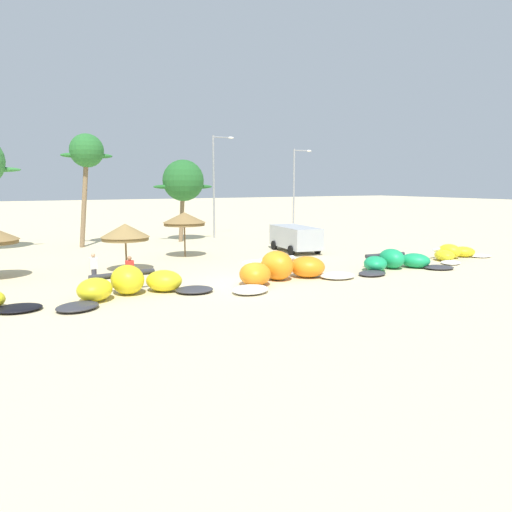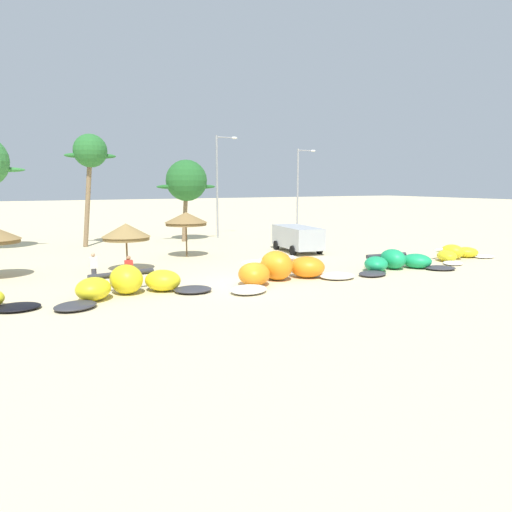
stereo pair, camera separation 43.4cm
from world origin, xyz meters
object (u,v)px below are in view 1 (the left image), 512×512
at_px(palm_left_of_gap, 87,153).
at_px(beach_umbrella_near_palms, 184,219).
at_px(lamppost_east_center, 296,185).
at_px(kite_left, 131,284).
at_px(kite_left_of_center, 282,270).
at_px(kite_right_of_center, 454,253).
at_px(parked_van, 295,237).
at_px(person_near_kites, 130,273).
at_px(palm_center_left, 183,181).
at_px(person_by_umbrellas, 94,269).
at_px(beach_umbrella_middle, 125,232).
at_px(kite_center, 395,262).
at_px(lamppost_west_center, 216,181).

bearing_deg(palm_left_of_gap, beach_umbrella_near_palms, -61.56).
bearing_deg(lamppost_east_center, kite_left, -137.37).
height_order(kite_left_of_center, kite_right_of_center, kite_left_of_center).
distance_m(kite_left_of_center, lamppost_east_center, 24.94).
bearing_deg(parked_van, person_near_kites, -152.52).
bearing_deg(palm_center_left, beach_umbrella_near_palms, -109.63).
distance_m(person_near_kites, person_by_umbrellas, 2.18).
bearing_deg(palm_left_of_gap, palm_center_left, -1.20).
distance_m(beach_umbrella_middle, lamppost_east_center, 24.68).
height_order(kite_right_of_center, beach_umbrella_middle, beach_umbrella_middle).
relative_size(kite_center, person_by_umbrellas, 4.15).
bearing_deg(palm_left_of_gap, lamppost_west_center, 5.08).
bearing_deg(beach_umbrella_near_palms, person_by_umbrellas, -136.56).
xyz_separation_m(kite_left, beach_umbrella_near_palms, (5.93, 9.45, 2.08)).
bearing_deg(palm_center_left, person_near_kites, -117.37).
distance_m(person_by_umbrellas, lamppost_east_center, 28.50).
xyz_separation_m(kite_center, kite_right_of_center, (6.21, 1.02, -0.08)).
height_order(kite_center, person_by_umbrellas, person_by_umbrellas).
relative_size(kite_left_of_center, parked_van, 1.54).
height_order(beach_umbrella_middle, palm_center_left, palm_center_left).
xyz_separation_m(palm_left_of_gap, palm_center_left, (7.68, -0.16, -2.09)).
bearing_deg(lamppost_east_center, kite_right_of_center, -90.61).
relative_size(person_by_umbrellas, palm_center_left, 0.23).
distance_m(palm_center_left, lamppost_west_center, 3.66).
xyz_separation_m(kite_center, beach_umbrella_near_palms, (-9.13, 10.18, 2.14)).
bearing_deg(lamppost_east_center, palm_center_left, -171.49).
distance_m(person_near_kites, lamppost_east_center, 28.58).
xyz_separation_m(person_by_umbrellas, lamppost_east_center, (22.56, 16.96, 3.92)).
relative_size(person_near_kites, person_by_umbrellas, 1.00).
relative_size(lamppost_west_center, lamppost_east_center, 1.10).
bearing_deg(parked_van, palm_left_of_gap, 141.95).
distance_m(beach_umbrella_middle, parked_van, 12.95).
bearing_deg(kite_left, person_near_kites, 77.53).
distance_m(kite_center, lamppost_east_center, 21.91).
bearing_deg(kite_right_of_center, person_near_kites, 177.90).
relative_size(parked_van, palm_left_of_gap, 0.58).
distance_m(lamppost_west_center, lamppost_east_center, 9.11).
bearing_deg(lamppost_east_center, kite_center, -107.38).
height_order(kite_left, lamppost_west_center, lamppost_west_center).
bearing_deg(kite_left, person_by_umbrellas, 110.89).
bearing_deg(palm_left_of_gap, beach_umbrella_middle, -90.32).
distance_m(kite_left, kite_right_of_center, 21.28).
bearing_deg(lamppost_east_center, person_by_umbrellas, -143.06).
distance_m(kite_right_of_center, person_by_umbrellas, 22.50).
distance_m(palm_left_of_gap, palm_center_left, 7.96).
bearing_deg(lamppost_west_center, kite_center, -82.37).
relative_size(beach_umbrella_near_palms, palm_left_of_gap, 0.35).
bearing_deg(kite_left, parked_van, 30.46).
distance_m(kite_left, lamppost_west_center, 23.21).
xyz_separation_m(kite_left_of_center, lamppost_west_center, (4.88, 19.53, 4.58)).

